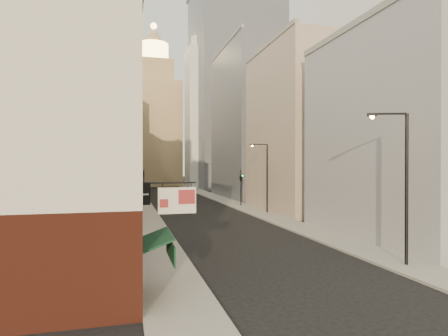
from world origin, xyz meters
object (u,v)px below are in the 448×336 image
at_px(clock_tower, 154,122).
at_px(white_tower, 203,113).
at_px(streetlamp_mid, 266,174).
at_px(traffic_light_left, 144,179).
at_px(streetlamp_near, 403,179).
at_px(traffic_light_right, 241,178).

xyz_separation_m(clock_tower, white_tower, (11.00, -14.00, 0.97)).
height_order(streetlamp_mid, traffic_light_left, streetlamp_mid).
xyz_separation_m(white_tower, streetlamp_near, (-3.81, -73.23, -13.73)).
height_order(white_tower, traffic_light_right, white_tower).
relative_size(streetlamp_near, streetlamp_mid, 1.05).
distance_m(white_tower, traffic_light_left, 42.20).
bearing_deg(white_tower, streetlamp_near, -92.98).
xyz_separation_m(clock_tower, streetlamp_near, (7.19, -87.23, -12.76)).
bearing_deg(clock_tower, white_tower, -51.84).
relative_size(streetlamp_mid, traffic_light_left, 1.62).
xyz_separation_m(streetlamp_near, traffic_light_right, (0.46, 31.30, -1.02)).
bearing_deg(traffic_light_right, streetlamp_near, 66.64).
bearing_deg(clock_tower, streetlamp_near, -85.29).
bearing_deg(streetlamp_mid, streetlamp_near, -86.20).
bearing_deg(traffic_light_right, streetlamp_mid, 71.13).
xyz_separation_m(streetlamp_near, traffic_light_left, (-12.25, 37.18, -1.21)).
distance_m(clock_tower, white_tower, 17.83).
distance_m(streetlamp_near, streetlamp_mid, 23.37).
distance_m(white_tower, streetlamp_mid, 51.88).
xyz_separation_m(clock_tower, traffic_light_left, (-5.06, -50.05, -13.97)).
bearing_deg(traffic_light_right, white_tower, -117.10).
bearing_deg(streetlamp_near, clock_tower, 111.77).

